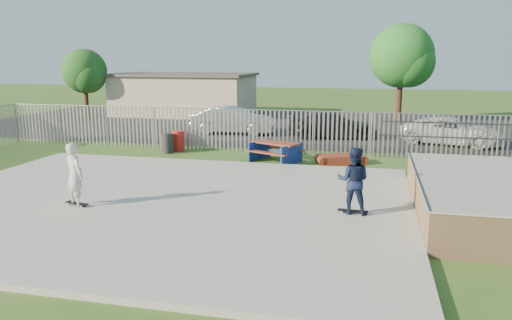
% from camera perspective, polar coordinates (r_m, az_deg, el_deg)
% --- Properties ---
extents(ground, '(120.00, 120.00, 0.00)m').
position_cam_1_polar(ground, '(15.46, -11.06, -5.02)').
color(ground, '#335A1F').
rests_on(ground, ground).
extents(concrete_slab, '(15.00, 12.00, 0.15)m').
position_cam_1_polar(concrete_slab, '(15.44, -11.07, -4.75)').
color(concrete_slab, '#A4A49E').
rests_on(concrete_slab, ground).
extents(quarter_pipe, '(5.50, 7.05, 2.19)m').
position_cam_1_polar(quarter_pipe, '(15.38, 25.19, -3.86)').
color(quarter_pipe, tan).
rests_on(quarter_pipe, ground).
extents(fence, '(26.04, 16.02, 2.00)m').
position_cam_1_polar(fence, '(19.10, -2.82, 1.45)').
color(fence, gray).
rests_on(fence, ground).
extents(picnic_table, '(2.52, 2.34, 0.85)m').
position_cam_1_polar(picnic_table, '(21.26, 2.23, 0.94)').
color(picnic_table, brown).
rests_on(picnic_table, ground).
extents(funbox, '(1.96, 1.43, 0.35)m').
position_cam_1_polar(funbox, '(21.26, 9.74, 0.08)').
color(funbox, maroon).
rests_on(funbox, ground).
extents(trash_bin_red, '(0.57, 0.57, 0.95)m').
position_cam_1_polar(trash_bin_red, '(24.05, -8.85, 2.17)').
color(trash_bin_red, '#B4211B').
rests_on(trash_bin_red, ground).
extents(trash_bin_grey, '(0.56, 0.56, 0.93)m').
position_cam_1_polar(trash_bin_grey, '(23.58, -10.08, 1.91)').
color(trash_bin_grey, '#262628').
rests_on(trash_bin_grey, ground).
extents(parking_lot, '(40.00, 18.00, 0.02)m').
position_cam_1_polar(parking_lot, '(33.35, 2.35, 4.11)').
color(parking_lot, black).
rests_on(parking_lot, ground).
extents(car_silver, '(4.88, 1.96, 1.58)m').
position_cam_1_polar(car_silver, '(28.99, -2.64, 4.56)').
color(car_silver, '#B9B8BD').
rests_on(car_silver, parking_lot).
extents(car_dark, '(5.15, 2.86, 1.41)m').
position_cam_1_polar(car_dark, '(27.82, 8.71, 3.97)').
color(car_dark, black).
rests_on(car_dark, parking_lot).
extents(car_white, '(5.39, 3.63, 1.37)m').
position_cam_1_polar(car_white, '(27.22, 21.51, 3.08)').
color(car_white, silver).
rests_on(car_white, parking_lot).
extents(building, '(10.40, 6.40, 3.20)m').
position_cam_1_polar(building, '(39.24, -8.16, 7.48)').
color(building, beige).
rests_on(building, ground).
extents(tree_left, '(3.25, 3.25, 5.02)m').
position_cam_1_polar(tree_left, '(39.41, -19.02, 9.56)').
color(tree_left, '#442E1B').
rests_on(tree_left, ground).
extents(tree_mid, '(4.30, 4.30, 6.64)m').
position_cam_1_polar(tree_mid, '(35.70, 16.31, 11.34)').
color(tree_mid, '#44251B').
rests_on(tree_mid, ground).
extents(skateboard_a, '(0.81, 0.25, 0.08)m').
position_cam_1_polar(skateboard_a, '(14.13, 10.93, -5.81)').
color(skateboard_a, black).
rests_on(skateboard_a, concrete_slab).
extents(skateboard_b, '(0.82, 0.42, 0.08)m').
position_cam_1_polar(skateboard_b, '(15.48, -19.80, -4.76)').
color(skateboard_b, black).
rests_on(skateboard_b, concrete_slab).
extents(skater_navy, '(0.94, 0.76, 1.85)m').
position_cam_1_polar(skater_navy, '(13.90, 11.07, -2.32)').
color(skater_navy, '#121B39').
rests_on(skater_navy, concrete_slab).
extents(skater_white, '(0.80, 0.70, 1.85)m').
position_cam_1_polar(skater_white, '(15.26, -20.02, -1.57)').
color(skater_white, silver).
rests_on(skater_white, concrete_slab).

